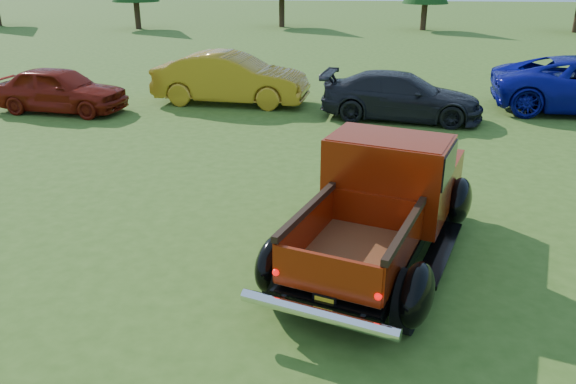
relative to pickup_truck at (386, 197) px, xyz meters
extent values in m
plane|color=#355518|center=(-1.74, -0.33, -0.80)|extent=(120.00, 120.00, 0.00)
cylinder|color=#332114|center=(-13.74, 28.67, 0.03)|extent=(0.36, 0.36, 1.66)
cylinder|color=#332114|center=(-4.74, 30.67, 0.10)|extent=(0.36, 0.36, 1.80)
cylinder|color=#332114|center=(4.26, 29.67, -0.01)|extent=(0.36, 0.36, 1.58)
cylinder|color=black|center=(-1.32, -1.46, -0.44)|extent=(0.44, 0.76, 0.72)
cylinder|color=black|center=(0.13, -1.96, -0.44)|extent=(0.44, 0.76, 0.72)
cylinder|color=black|center=(-0.37, 1.28, -0.44)|extent=(0.44, 0.76, 0.72)
cylinder|color=black|center=(1.08, 0.77, -0.44)|extent=(0.44, 0.76, 0.72)
cube|color=black|center=(-0.10, -0.30, -0.39)|extent=(2.60, 4.44, 0.18)
cube|color=maroon|center=(0.39, 1.11, -0.02)|extent=(1.90, 1.79, 0.56)
cube|color=silver|center=(0.62, 1.77, -0.03)|extent=(1.39, 0.53, 0.45)
cube|color=maroon|center=(0.00, 0.00, 0.29)|extent=(1.86, 1.51, 1.18)
cube|color=black|center=(0.00, 0.00, 0.60)|extent=(1.87, 1.44, 0.45)
cube|color=maroon|center=(0.00, 0.00, 0.85)|extent=(1.77, 1.41, 0.07)
cube|color=brown|center=(-0.48, -1.37, -0.24)|extent=(1.75, 2.11, 0.05)
cube|color=maroon|center=(-1.06, -1.17, 0.00)|extent=(0.64, 1.72, 0.47)
cube|color=maroon|center=(0.10, -1.57, 0.00)|extent=(0.64, 1.72, 0.47)
cube|color=maroon|center=(-0.18, -0.51, 0.00)|extent=(1.17, 0.45, 0.47)
cube|color=maroon|center=(-0.78, -2.22, 0.00)|extent=(1.17, 0.45, 0.47)
cube|color=black|center=(-1.06, -1.17, 0.28)|extent=(0.67, 1.74, 0.08)
cube|color=black|center=(0.10, -1.57, 0.28)|extent=(0.67, 1.74, 0.08)
ellipsoid|color=black|center=(-1.41, -1.43, -0.33)|extent=(0.71, 1.04, 0.80)
ellipsoid|color=black|center=(0.21, -1.99, -0.33)|extent=(0.71, 1.04, 0.80)
ellipsoid|color=black|center=(-0.45, 1.31, -0.33)|extent=(0.71, 1.04, 0.80)
ellipsoid|color=black|center=(1.17, 0.74, -0.33)|extent=(0.71, 1.04, 0.80)
cube|color=black|center=(-0.93, -0.06, -0.50)|extent=(0.90, 1.89, 0.05)
cube|color=black|center=(0.69, -0.63, -0.50)|extent=(0.90, 1.89, 0.05)
cylinder|color=silver|center=(-0.85, -2.44, -0.35)|extent=(1.71, 0.72, 0.14)
cube|color=black|center=(-0.79, -2.26, -0.30)|extent=(0.26, 0.10, 0.14)
cube|color=gold|center=(-0.79, -2.27, -0.30)|extent=(0.21, 0.08, 0.09)
sphere|color=#CC0505|center=(-1.33, -2.06, -0.09)|extent=(0.08, 0.08, 0.08)
sphere|color=#CC0505|center=(-0.24, -2.44, -0.09)|extent=(0.08, 0.08, 0.08)
imported|color=maroon|center=(-8.45, 7.38, -0.17)|extent=(3.84, 1.97, 1.25)
imported|color=#AF7B17|center=(-3.92, 8.84, -0.06)|extent=(4.61, 2.01, 1.47)
imported|color=black|center=(0.90, 7.50, -0.19)|extent=(4.43, 2.40, 1.22)
camera|label=1|loc=(-0.69, -7.40, 3.05)|focal=35.00mm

